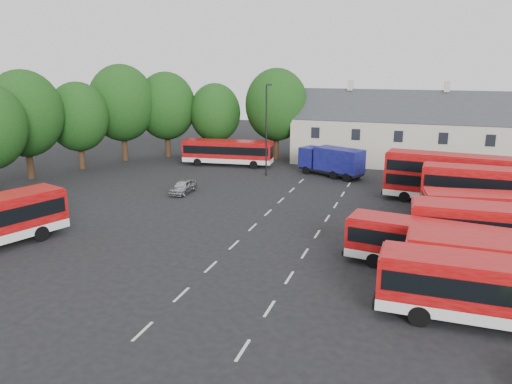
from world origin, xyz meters
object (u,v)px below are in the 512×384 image
(box_truck, at_px, (332,160))
(silver_car, at_px, (183,187))
(lamppost, at_px, (267,128))
(bus_dd_south, at_px, (491,191))
(bus_row_a, at_px, (506,289))

(box_truck, relative_size, silver_car, 2.01)
(box_truck, bearing_deg, lamppost, -139.86)
(bus_dd_south, height_order, lamppost, lamppost)
(bus_row_a, xyz_separation_m, bus_dd_south, (1.20, 17.62, 0.46))
(bus_dd_south, height_order, box_truck, bus_dd_south)
(box_truck, bearing_deg, bus_row_a, -41.14)
(bus_row_a, bearing_deg, box_truck, 115.39)
(bus_row_a, distance_m, lamppost, 34.39)
(box_truck, xyz_separation_m, silver_car, (-12.21, -11.72, -1.16))
(bus_dd_south, height_order, silver_car, bus_dd_south)
(silver_car, bearing_deg, box_truck, 43.15)
(box_truck, distance_m, silver_car, 16.97)
(silver_car, bearing_deg, lamppost, 60.81)
(bus_row_a, height_order, silver_car, bus_row_a)
(silver_car, bearing_deg, bus_row_a, -35.44)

